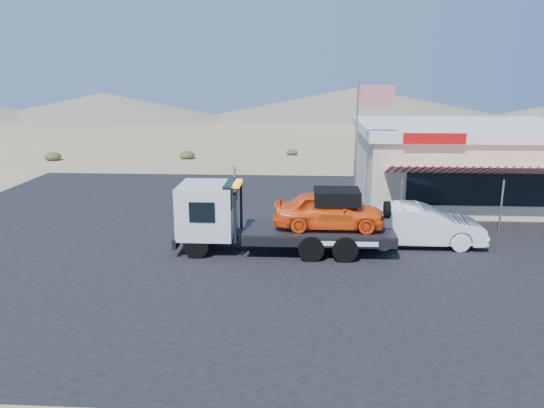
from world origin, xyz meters
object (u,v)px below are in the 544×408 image
(tow_truck, at_px, (279,215))
(jerky_store, at_px, (462,162))
(white_sedan, at_px, (420,225))
(flagpole, at_px, (362,136))

(tow_truck, bearing_deg, jerky_store, 43.61)
(white_sedan, height_order, jerky_store, jerky_store)
(jerky_store, height_order, flagpole, flagpole)
(white_sedan, height_order, flagpole, flagpole)
(white_sedan, xyz_separation_m, jerky_store, (3.60, 7.47, 1.19))
(tow_truck, distance_m, flagpole, 5.68)
(white_sedan, relative_size, jerky_store, 0.45)
(tow_truck, xyz_separation_m, white_sedan, (5.25, 0.97, -0.59))
(tow_truck, relative_size, flagpole, 1.29)
(jerky_store, distance_m, flagpole, 7.36)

